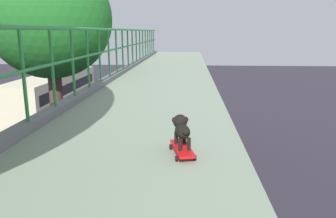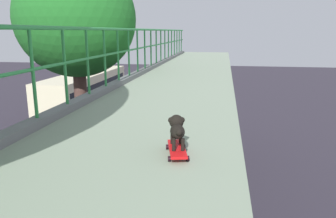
% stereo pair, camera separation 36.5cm
% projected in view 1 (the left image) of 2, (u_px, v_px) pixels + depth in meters
% --- Properties ---
extents(overpass_deck, '(2.61, 33.98, 0.48)m').
position_uv_depth(overpass_deck, '(104.00, 203.00, 2.81)').
color(overpass_deck, gray).
rests_on(overpass_deck, bridge_pier).
extents(car_silver_fifth, '(1.79, 4.41, 1.47)m').
position_uv_depth(car_silver_fifth, '(38.00, 156.00, 15.10)').
color(car_silver_fifth, '#B7AFB9').
rests_on(car_silver_fifth, ground).
extents(city_bus, '(2.75, 11.76, 3.13)m').
position_uv_depth(city_bus, '(55.00, 92.00, 24.88)').
color(city_bus, beige).
rests_on(city_bus, ground).
extents(roadside_tree_mid, '(3.65, 3.65, 8.43)m').
position_uv_depth(roadside_tree_mid, '(50.00, 21.00, 9.74)').
color(roadside_tree_mid, '#4F352E').
rests_on(roadside_tree_mid, ground).
extents(toy_skateboard, '(0.28, 0.52, 0.08)m').
position_uv_depth(toy_skateboard, '(182.00, 149.00, 3.24)').
color(toy_skateboard, red).
rests_on(toy_skateboard, overpass_deck).
extents(small_dog, '(0.21, 0.39, 0.30)m').
position_uv_depth(small_dog, '(182.00, 128.00, 3.26)').
color(small_dog, black).
rests_on(small_dog, toy_skateboard).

